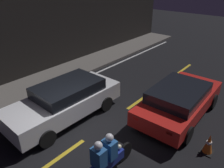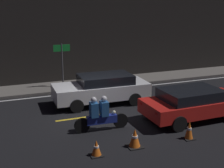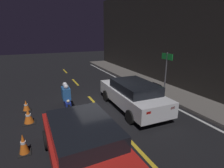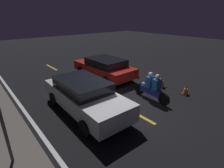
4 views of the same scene
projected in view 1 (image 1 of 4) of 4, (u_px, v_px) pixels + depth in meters
ground_plane at (83, 140)px, 7.34m from camera, size 56.00×56.00×0.00m
raised_curb at (12, 93)px, 10.08m from camera, size 28.00×2.05×0.15m
lane_dash_c at (59, 157)px, 6.66m from camera, size 2.00×0.14×0.01m
lane_dash_d at (141, 100)px, 9.73m from camera, size 2.00×0.14×0.01m
lane_dash_e at (183, 69)px, 12.79m from camera, size 2.00×0.14×0.01m
lane_solid_kerb at (27, 104)px, 9.38m from camera, size 25.20×0.14×0.01m
sedan_white at (66, 100)px, 8.25m from camera, size 4.53×1.95×1.40m
taxi_red at (179, 100)px, 8.36m from camera, size 4.41×2.06×1.29m
motorcycle at (105, 159)px, 5.78m from camera, size 2.12×0.39×1.36m
traffic_cone_far at (209, 144)px, 6.72m from camera, size 0.38×0.38×0.68m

